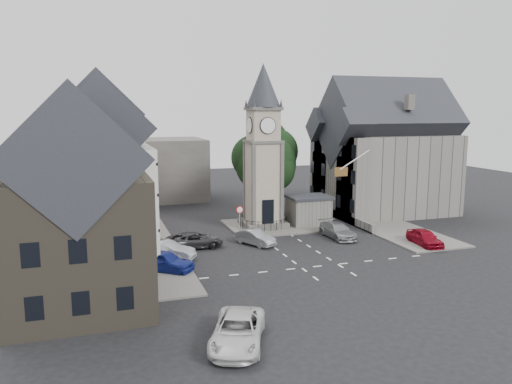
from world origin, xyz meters
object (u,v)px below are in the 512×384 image
object	(u,v)px
car_east_red	(425,238)
pedestrian	(357,209)
clock_tower	(263,147)
car_west_blue	(163,261)
stone_shelter	(309,210)

from	to	relation	value
car_east_red	pedestrian	distance (m)	12.30
clock_tower	car_west_blue	size ratio (longest dim) A/B	3.52
stone_shelter	car_west_blue	size ratio (longest dim) A/B	0.93
stone_shelter	car_east_red	distance (m)	12.35
stone_shelter	clock_tower	bearing A→B (deg)	174.16
clock_tower	pedestrian	bearing A→B (deg)	6.47
car_west_blue	car_east_red	size ratio (longest dim) A/B	1.08
clock_tower	pedestrian	world-z (taller)	clock_tower
clock_tower	pedestrian	size ratio (longest dim) A/B	8.75
car_west_blue	pedestrian	bearing A→B (deg)	-25.58
car_east_red	pedestrian	world-z (taller)	pedestrian
clock_tower	pedestrian	xyz separation A→B (m)	(11.50, 1.30, -7.19)
car_west_blue	car_east_red	world-z (taller)	car_west_blue
clock_tower	car_east_red	distance (m)	17.38
stone_shelter	car_west_blue	distance (m)	19.45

